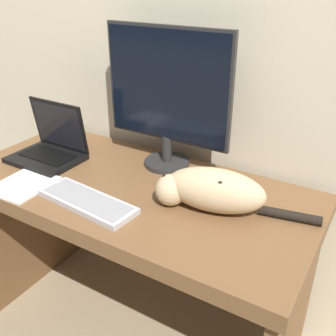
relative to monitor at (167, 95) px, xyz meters
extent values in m
cube|color=beige|center=(-0.03, 0.17, 0.24)|extent=(6.40, 0.06, 2.60)
cube|color=brown|center=(-0.03, -0.22, -0.33)|extent=(1.38, 0.65, 0.06)
cube|color=brown|center=(-0.68, -0.22, -0.71)|extent=(0.04, 0.60, 0.71)
cube|color=brown|center=(0.63, -0.22, -0.71)|extent=(0.04, 0.60, 0.71)
cylinder|color=#282828|center=(0.00, 0.00, -0.29)|extent=(0.19, 0.19, 0.02)
cylinder|color=#282828|center=(0.00, 0.00, -0.23)|extent=(0.04, 0.04, 0.11)
cube|color=#282828|center=(0.00, 0.00, 0.04)|extent=(0.53, 0.02, 0.44)
cube|color=black|center=(0.00, -0.01, 0.04)|extent=(0.51, 0.01, 0.42)
cube|color=black|center=(-0.46, -0.24, -0.29)|extent=(0.29, 0.22, 0.02)
cube|color=black|center=(-0.46, -0.22, -0.28)|extent=(0.24, 0.12, 0.00)
cube|color=black|center=(-0.46, -0.14, -0.17)|extent=(0.29, 0.04, 0.22)
cube|color=black|center=(-0.46, -0.15, -0.17)|extent=(0.26, 0.03, 0.19)
cube|color=#BCBCC1|center=(-0.08, -0.41, -0.29)|extent=(0.38, 0.16, 0.02)
cube|color=#939397|center=(-0.08, -0.41, -0.28)|extent=(0.35, 0.14, 0.00)
ellipsoid|color=#D1B284|center=(0.31, -0.21, -0.22)|extent=(0.36, 0.21, 0.15)
ellipsoid|color=black|center=(0.33, -0.21, -0.18)|extent=(0.17, 0.14, 0.06)
sphere|color=#D1B284|center=(0.17, -0.25, -0.24)|extent=(0.11, 0.11, 0.11)
cone|color=black|center=(0.15, -0.26, -0.20)|extent=(0.03, 0.03, 0.03)
cone|color=black|center=(0.19, -0.25, -0.20)|extent=(0.03, 0.03, 0.03)
cylinder|color=black|center=(0.55, -0.14, -0.28)|extent=(0.21, 0.07, 0.03)
cube|color=white|center=(-0.37, -0.43, -0.29)|extent=(0.20, 0.23, 0.01)
camera|label=1|loc=(0.76, -1.26, 0.44)|focal=42.00mm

